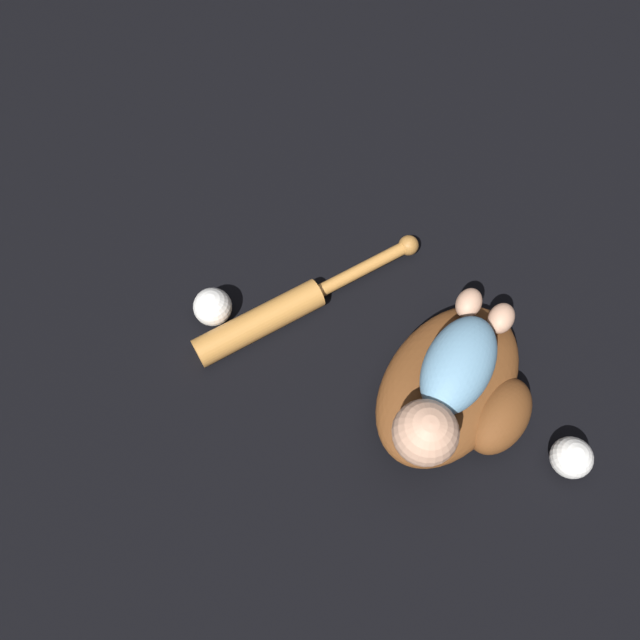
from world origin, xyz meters
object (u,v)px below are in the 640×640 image
at_px(baseball_bat, 284,310).
at_px(baseball, 213,307).
at_px(baseball_glove, 457,389).
at_px(baby_figure, 449,384).
at_px(baseball_spare, 571,458).

height_order(baseball_bat, baseball, baseball).
bearing_deg(baseball_bat, baseball_glove, 82.47).
xyz_separation_m(baseball_glove, baseball_bat, (-0.05, -0.37, -0.02)).
height_order(baseball_glove, baby_figure, baby_figure).
height_order(baseball_glove, baseball_spare, baseball_glove).
distance_m(baseball_bat, baseball_spare, 0.61).
xyz_separation_m(baseball_glove, baby_figure, (0.04, -0.02, 0.10)).
height_order(baby_figure, baseball_spare, baby_figure).
height_order(baseball, baseball_spare, baseball).
distance_m(baseball, baseball_spare, 0.74).
bearing_deg(baseball_spare, baby_figure, -93.47).
xyz_separation_m(baby_figure, baseball, (-0.04, -0.48, -0.11)).
relative_size(baby_figure, baseball_bat, 0.86).
height_order(baby_figure, baseball_bat, baby_figure).
relative_size(baseball_bat, baseball, 5.43).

